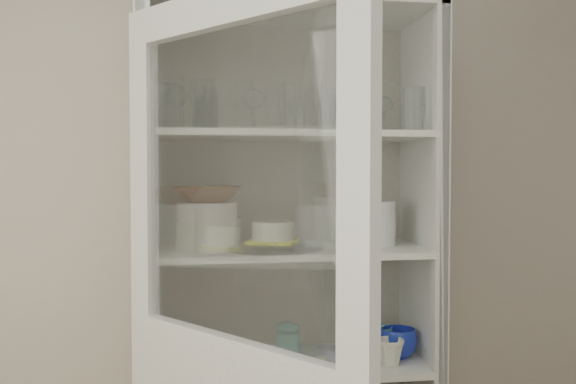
# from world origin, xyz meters

# --- Properties ---
(wall_back) EXTENTS (3.60, 0.02, 2.60)m
(wall_back) POSITION_xyz_m (0.00, 1.50, 1.30)
(wall_back) COLOR #BAB5A7
(wall_back) RESTS_ON ground
(pantry_cabinet) EXTENTS (1.00, 0.45, 2.10)m
(pantry_cabinet) POSITION_xyz_m (0.20, 1.34, 0.94)
(pantry_cabinet) COLOR #B4B5A3
(pantry_cabinet) RESTS_ON floor
(tumbler_0) EXTENTS (0.10, 0.10, 0.16)m
(tumbler_0) POSITION_xyz_m (-0.09, 1.13, 1.74)
(tumbler_0) COLOR silver
(tumbler_0) RESTS_ON shelf_glass
(tumbler_1) EXTENTS (0.08, 0.08, 0.15)m
(tumbler_1) POSITION_xyz_m (-0.20, 1.16, 1.73)
(tumbler_1) COLOR silver
(tumbler_1) RESTS_ON shelf_glass
(tumbler_2) EXTENTS (0.08, 0.08, 0.15)m
(tumbler_2) POSITION_xyz_m (0.21, 1.16, 1.73)
(tumbler_2) COLOR silver
(tumbler_2) RESTS_ON shelf_glass
(tumbler_3) EXTENTS (0.09, 0.09, 0.14)m
(tumbler_3) POSITION_xyz_m (0.33, 1.15, 1.73)
(tumbler_3) COLOR silver
(tumbler_3) RESTS_ON shelf_glass
(tumbler_4) EXTENTS (0.08, 0.08, 0.13)m
(tumbler_4) POSITION_xyz_m (0.37, 1.17, 1.73)
(tumbler_4) COLOR silver
(tumbler_4) RESTS_ON shelf_glass
(tumbler_5) EXTENTS (0.06, 0.06, 0.13)m
(tumbler_5) POSITION_xyz_m (0.32, 1.17, 1.72)
(tumbler_5) COLOR silver
(tumbler_5) RESTS_ON shelf_glass
(tumbler_6) EXTENTS (0.09, 0.09, 0.15)m
(tumbler_6) POSITION_xyz_m (0.61, 1.14, 1.74)
(tumbler_6) COLOR silver
(tumbler_6) RESTS_ON shelf_glass
(tumbler_7) EXTENTS (0.07, 0.07, 0.12)m
(tumbler_7) POSITION_xyz_m (-0.10, 1.30, 1.72)
(tumbler_7) COLOR silver
(tumbler_7) RESTS_ON shelf_glass
(tumbler_8) EXTENTS (0.09, 0.09, 0.15)m
(tumbler_8) POSITION_xyz_m (-0.09, 1.29, 1.74)
(tumbler_8) COLOR silver
(tumbler_8) RESTS_ON shelf_glass
(tumbler_9) EXTENTS (0.08, 0.08, 0.14)m
(tumbler_9) POSITION_xyz_m (-0.08, 1.30, 1.73)
(tumbler_9) COLOR silver
(tumbler_9) RESTS_ON shelf_glass
(goblet_0) EXTENTS (0.08, 0.08, 0.18)m
(goblet_0) POSITION_xyz_m (-0.18, 1.34, 1.75)
(goblet_0) COLOR silver
(goblet_0) RESTS_ON shelf_glass
(goblet_1) EXTENTS (0.08, 0.08, 0.18)m
(goblet_1) POSITION_xyz_m (0.09, 1.37, 1.75)
(goblet_1) COLOR silver
(goblet_1) RESTS_ON shelf_glass
(goblet_2) EXTENTS (0.07, 0.07, 0.15)m
(goblet_2) POSITION_xyz_m (0.24, 1.38, 1.74)
(goblet_2) COLOR silver
(goblet_2) RESTS_ON shelf_glass
(goblet_3) EXTENTS (0.07, 0.07, 0.16)m
(goblet_3) POSITION_xyz_m (0.58, 1.38, 1.74)
(goblet_3) COLOR silver
(goblet_3) RESTS_ON shelf_glass
(plate_stack_front) EXTENTS (0.21, 0.21, 0.10)m
(plate_stack_front) POSITION_xyz_m (-0.08, 1.24, 1.31)
(plate_stack_front) COLOR silver
(plate_stack_front) RESTS_ON shelf_plates
(plate_stack_back) EXTENTS (0.19, 0.19, 0.10)m
(plate_stack_back) POSITION_xyz_m (-0.05, 1.38, 1.31)
(plate_stack_back) COLOR silver
(plate_stack_back) RESTS_ON shelf_plates
(cream_bowl) EXTENTS (0.22, 0.22, 0.06)m
(cream_bowl) POSITION_xyz_m (-0.08, 1.24, 1.39)
(cream_bowl) COLOR silver
(cream_bowl) RESTS_ON plate_stack_front
(terracotta_bowl) EXTENTS (0.26, 0.26, 0.06)m
(terracotta_bowl) POSITION_xyz_m (-0.08, 1.24, 1.45)
(terracotta_bowl) COLOR brown
(terracotta_bowl) RESTS_ON cream_bowl
(glass_platter) EXTENTS (0.45, 0.45, 0.02)m
(glass_platter) POSITION_xyz_m (0.14, 1.23, 1.27)
(glass_platter) COLOR silver
(glass_platter) RESTS_ON shelf_plates
(yellow_trivet) EXTENTS (0.20, 0.20, 0.01)m
(yellow_trivet) POSITION_xyz_m (0.14, 1.23, 1.29)
(yellow_trivet) COLOR yellow
(yellow_trivet) RESTS_ON glass_platter
(white_ramekin) EXTENTS (0.19, 0.19, 0.06)m
(white_ramekin) POSITION_xyz_m (0.14, 1.23, 1.32)
(white_ramekin) COLOR silver
(white_ramekin) RESTS_ON yellow_trivet
(grey_bowl_stack) EXTENTS (0.14, 0.14, 0.16)m
(grey_bowl_stack) POSITION_xyz_m (0.52, 1.26, 1.34)
(grey_bowl_stack) COLOR silver
(grey_bowl_stack) RESTS_ON shelf_plates
(mug_blue) EXTENTS (0.14, 0.14, 0.10)m
(mug_blue) POSITION_xyz_m (0.59, 1.24, 0.91)
(mug_blue) COLOR #152FA3
(mug_blue) RESTS_ON shelf_mugs
(mug_teal) EXTENTS (0.12, 0.12, 0.10)m
(mug_teal) POSITION_xyz_m (0.54, 1.31, 0.91)
(mug_teal) COLOR #187D7F
(mug_teal) RESTS_ON shelf_mugs
(mug_white) EXTENTS (0.10, 0.10, 0.09)m
(mug_white) POSITION_xyz_m (0.54, 1.16, 0.91)
(mug_white) COLOR silver
(mug_white) RESTS_ON shelf_mugs
(teal_jar) EXTENTS (0.09, 0.09, 0.11)m
(teal_jar) POSITION_xyz_m (0.20, 1.31, 0.91)
(teal_jar) COLOR #187D7F
(teal_jar) RESTS_ON shelf_mugs
(measuring_cups) EXTENTS (0.11, 0.11, 0.04)m
(measuring_cups) POSITION_xyz_m (-0.15, 1.18, 0.88)
(measuring_cups) COLOR #AFAFB5
(measuring_cups) RESTS_ON shelf_mugs
(white_canister) EXTENTS (0.13, 0.13, 0.12)m
(white_canister) POSITION_xyz_m (-0.21, 1.30, 0.92)
(white_canister) COLOR silver
(white_canister) RESTS_ON shelf_mugs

